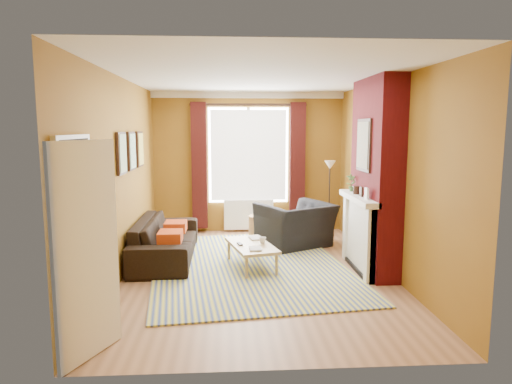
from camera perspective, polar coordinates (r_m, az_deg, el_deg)
ground at (r=6.79m, az=0.13°, el=-9.95°), size 5.50×5.50×0.00m
room_walls at (r=6.84m, az=5.32°, el=2.03°), size 3.82×5.54×2.83m
striped_rug at (r=7.08m, az=-0.97°, el=-9.10°), size 3.30×4.26×0.02m
sofa at (r=7.49m, az=-11.21°, el=-5.79°), size 0.89×2.25×0.66m
armchair at (r=8.15m, az=4.97°, el=-4.14°), size 1.54×1.47×0.77m
coffee_table at (r=6.89m, az=-0.58°, el=-6.82°), size 0.81×1.21×0.37m
wicker_stool at (r=8.59m, az=0.32°, el=-4.51°), size 0.43×0.43×0.47m
floor_lamp at (r=8.92m, az=9.20°, el=1.89°), size 0.26×0.26×1.47m
book_a at (r=6.56m, az=-0.86°, el=-7.12°), size 0.18×0.24×0.02m
book_b at (r=7.17m, az=-0.76°, el=-5.81°), size 0.25×0.30×0.02m
mug at (r=6.89m, az=0.82°, el=-6.07°), size 0.13×0.13×0.10m
tv_remote at (r=6.84m, az=-2.04°, el=-6.51°), size 0.09×0.17×0.02m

